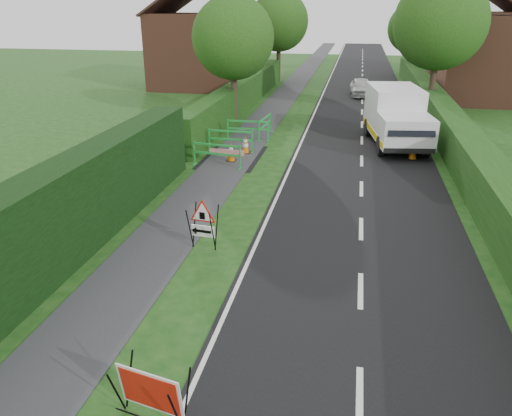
{
  "coord_description": "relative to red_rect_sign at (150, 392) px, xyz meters",
  "views": [
    {
      "loc": [
        2.06,
        -9.25,
        6.17
      ],
      "look_at": [
        -0.33,
        2.77,
        1.15
      ],
      "focal_mm": 35.0,
      "sensor_mm": 36.0,
      "label": 1
    }
  ],
  "objects": [
    {
      "name": "ped_barrier_3",
      "position": [
        -1.55,
        18.5,
        0.08
      ],
      "size": [
        0.57,
        2.09,
        1.0
      ],
      "rotation": [
        0.0,
        0.0,
        1.47
      ],
      "color": "green",
      "rests_on": "ground"
    },
    {
      "name": "hatchback_car",
      "position": [
        3.13,
        31.57,
        0.07
      ],
      "size": [
        1.77,
        3.77,
        1.25
      ],
      "primitive_type": "imported",
      "rotation": [
        0.0,
        0.0,
        0.08
      ],
      "color": "silver",
      "rests_on": "ground"
    },
    {
      "name": "traffic_cone_2",
      "position": [
        5.89,
        18.67,
        -0.16
      ],
      "size": [
        0.38,
        0.38,
        0.79
      ],
      "color": "black",
      "rests_on": "ground"
    },
    {
      "name": "ped_barrier_1",
      "position": [
        -2.56,
        15.51,
        0.08
      ],
      "size": [
        2.07,
        0.41,
        1.0
      ],
      "rotation": [
        0.0,
        0.0,
        -0.03
      ],
      "color": "green",
      "rests_on": "ground"
    },
    {
      "name": "ped_barrier_0",
      "position": [
        -2.55,
        13.13,
        0.08
      ],
      "size": [
        2.09,
        0.61,
        1.0
      ],
      "rotation": [
        0.0,
        0.0,
        -0.13
      ],
      "color": "green",
      "rests_on": "ground"
    },
    {
      "name": "footpath",
      "position": [
        -2.25,
        38.58,
        -0.54
      ],
      "size": [
        2.0,
        90.0,
        0.02
      ],
      "primitive_type": "cube",
      "color": "#2D2D30",
      "rests_on": "ground"
    },
    {
      "name": "tree_nw",
      "position": [
        -3.85,
        21.58,
        3.93
      ],
      "size": [
        4.4,
        4.4,
        6.7
      ],
      "color": "#2D2116",
      "rests_on": "ground"
    },
    {
      "name": "red_rect_sign",
      "position": [
        0.0,
        0.0,
        0.0
      ],
      "size": [
        1.23,
        0.89,
        0.96
      ],
      "rotation": [
        0.0,
        0.0,
        -0.2
      ],
      "color": "black",
      "rests_on": "ground"
    },
    {
      "name": "ground",
      "position": [
        0.75,
        3.58,
        -0.55
      ],
      "size": [
        120.0,
        120.0,
        0.0
      ],
      "primitive_type": "plane",
      "color": "#154012",
      "rests_on": "ground"
    },
    {
      "name": "traffic_cone_1",
      "position": [
        5.44,
        16.29,
        -0.16
      ],
      "size": [
        0.38,
        0.38,
        0.79
      ],
      "color": "black",
      "rests_on": "ground"
    },
    {
      "name": "hedge_west_near",
      "position": [
        -4.25,
        3.58,
        -0.55
      ],
      "size": [
        1.1,
        18.0,
        2.5
      ],
      "primitive_type": "cube",
      "color": "black",
      "rests_on": "ground"
    },
    {
      "name": "tree_fw",
      "position": [
        -3.85,
        37.58,
        4.28
      ],
      "size": [
        4.8,
        4.8,
        7.24
      ],
      "color": "#2D2116",
      "rests_on": "ground"
    },
    {
      "name": "works_van",
      "position": [
        4.72,
        18.19,
        0.81
      ],
      "size": [
        2.99,
        5.89,
        2.57
      ],
      "rotation": [
        0.0,
        0.0,
        0.15
      ],
      "color": "silver",
      "rests_on": "ground"
    },
    {
      "name": "redwhite_plank",
      "position": [
        -2.29,
        13.77,
        -0.55
      ],
      "size": [
        1.5,
        0.07,
        0.25
      ],
      "primitive_type": "cube",
      "rotation": [
        0.0,
        0.0,
        -0.02
      ],
      "color": "red",
      "rests_on": "ground"
    },
    {
      "name": "traffic_cone_0",
      "position": [
        5.37,
        15.8,
        -0.16
      ],
      "size": [
        0.38,
        0.38,
        0.79
      ],
      "color": "black",
      "rests_on": "ground"
    },
    {
      "name": "tree_ne",
      "position": [
        7.15,
        25.58,
        4.62
      ],
      "size": [
        5.2,
        5.2,
        7.79
      ],
      "color": "#2D2116",
      "rests_on": "ground"
    },
    {
      "name": "tree_fe",
      "position": [
        7.15,
        41.58,
        3.67
      ],
      "size": [
        4.2,
        4.2,
        6.33
      ],
      "color": "#2D2116",
      "rests_on": "ground"
    },
    {
      "name": "ped_barrier_2",
      "position": [
        -2.22,
        17.64,
        0.08
      ],
      "size": [
        2.07,
        0.39,
        1.0
      ],
      "rotation": [
        0.0,
        0.0,
        0.02
      ],
      "color": "green",
      "rests_on": "ground"
    },
    {
      "name": "hedge_west_far",
      "position": [
        -4.25,
        25.58,
        -0.55
      ],
      "size": [
        1.0,
        24.0,
        1.8
      ],
      "primitive_type": "cube",
      "color": "#14380F",
      "rests_on": "ground"
    },
    {
      "name": "road_surface",
      "position": [
        3.25,
        38.58,
        -0.55
      ],
      "size": [
        6.0,
        90.0,
        0.02
      ],
      "primitive_type": "cube",
      "color": "black",
      "rests_on": "ground"
    },
    {
      "name": "traffic_cone_4",
      "position": [
        -1.84,
        15.31,
        -0.16
      ],
      "size": [
        0.38,
        0.38,
        0.79
      ],
      "color": "black",
      "rests_on": "ground"
    },
    {
      "name": "house_east_a",
      "position": [
        11.75,
        31.58,
        2.35
      ],
      "size": [
        7.5,
        7.4,
        7.88
      ],
      "color": "brown",
      "rests_on": "ground"
    },
    {
      "name": "house_east_b",
      "position": [
        12.75,
        45.58,
        2.35
      ],
      "size": [
        7.5,
        7.4,
        7.88
      ],
      "color": "brown",
      "rests_on": "ground"
    },
    {
      "name": "house_west",
      "position": [
        -9.25,
        33.58,
        2.35
      ],
      "size": [
        7.5,
        7.4,
        7.88
      ],
      "color": "brown",
      "rests_on": "ground"
    },
    {
      "name": "triangle_sign",
      "position": [
        -0.97,
        5.93,
        0.29
      ],
      "size": [
        0.91,
        0.91,
        1.21
      ],
      "rotation": [
        0.0,
        0.0,
        -0.11
      ],
      "color": "black",
      "rests_on": "ground"
    },
    {
      "name": "traffic_cone_3",
      "position": [
        -2.17,
        14.0,
        -0.16
      ],
      "size": [
        0.38,
        0.38,
        0.79
      ],
      "color": "black",
      "rests_on": "ground"
    },
    {
      "name": "hedge_east",
      "position": [
        7.25,
        19.58,
        -0.55
      ],
      "size": [
        1.2,
        50.0,
        1.5
      ],
      "primitive_type": "cube",
      "color": "#14380F",
      "rests_on": "ground"
    }
  ]
}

